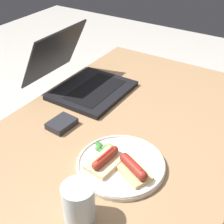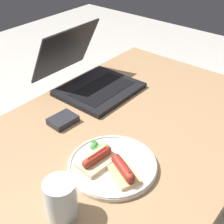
{
  "view_description": "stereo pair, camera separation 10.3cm",
  "coord_description": "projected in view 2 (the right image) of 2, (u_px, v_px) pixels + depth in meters",
  "views": [
    {
      "loc": [
        -0.76,
        -0.42,
        1.37
      ],
      "look_at": [
        -0.04,
        0.04,
        0.79
      ],
      "focal_mm": 50.0,
      "sensor_mm": 36.0,
      "label": 1
    },
    {
      "loc": [
        -0.7,
        -0.5,
        1.37
      ],
      "look_at": [
        -0.04,
        0.04,
        0.79
      ],
      "focal_mm": 50.0,
      "sensor_mm": 36.0,
      "label": 2
    }
  ],
  "objects": [
    {
      "name": "salad_pile",
      "position": [
        99.0,
        146.0,
        0.95
      ],
      "size": [
        0.05,
        0.06,
        0.01
      ],
      "color": "#387A33",
      "rests_on": "plate"
    },
    {
      "name": "desk",
      "position": [
        127.0,
        141.0,
        1.11
      ],
      "size": [
        1.14,
        0.78,
        0.73
      ],
      "color": "#93704C",
      "rests_on": "ground_plane"
    },
    {
      "name": "external_drive",
      "position": [
        63.0,
        120.0,
        1.08
      ],
      "size": [
        0.1,
        0.08,
        0.02
      ],
      "rotation": [
        0.0,
        0.0,
        -0.07
      ],
      "color": "#232328",
      "rests_on": "desk"
    },
    {
      "name": "sausage_toast_middle",
      "position": [
        97.0,
        159.0,
        0.89
      ],
      "size": [
        0.12,
        0.08,
        0.04
      ],
      "rotation": [
        0.0,
        0.0,
        3.05
      ],
      "color": "#D6B784",
      "rests_on": "plate"
    },
    {
      "name": "plate",
      "position": [
        113.0,
        165.0,
        0.9
      ],
      "size": [
        0.26,
        0.26,
        0.02
      ],
      "color": "silver",
      "rests_on": "desk"
    },
    {
      "name": "laptop",
      "position": [
        90.0,
        78.0,
        1.26
      ],
      "size": [
        0.3,
        0.37,
        0.23
      ],
      "color": "black",
      "rests_on": "desk"
    },
    {
      "name": "sausage_toast_left",
      "position": [
        123.0,
        170.0,
        0.85
      ],
      "size": [
        0.1,
        0.12,
        0.04
      ],
      "rotation": [
        0.0,
        0.0,
        1.14
      ],
      "color": "tan",
      "rests_on": "plate"
    },
    {
      "name": "drinking_glass",
      "position": [
        61.0,
        198.0,
        0.74
      ],
      "size": [
        0.08,
        0.08,
        0.1
      ],
      "color": "silver",
      "rests_on": "desk"
    }
  ]
}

